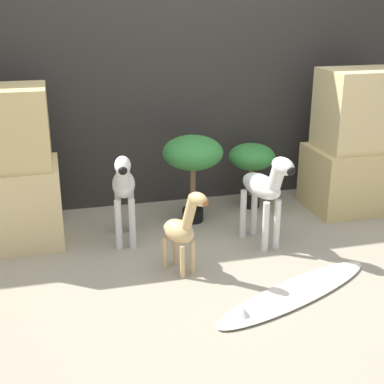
# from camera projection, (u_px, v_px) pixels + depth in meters

# --- Properties ---
(ground_plane) EXTENTS (14.00, 14.00, 0.00)m
(ground_plane) POSITION_uv_depth(u_px,v_px,m) (227.00, 272.00, 3.35)
(ground_plane) COLOR #9E937F
(wall_back) EXTENTS (6.40, 0.08, 2.20)m
(wall_back) POSITION_uv_depth(u_px,v_px,m) (177.00, 68.00, 4.22)
(wall_back) COLOR #2D2B28
(wall_back) RESTS_ON ground_plane
(rock_pillar_left) EXTENTS (0.73, 0.55, 1.08)m
(rock_pillar_left) POSITION_uv_depth(u_px,v_px,m) (3.00, 172.00, 3.60)
(rock_pillar_left) COLOR #DBC184
(rock_pillar_left) RESTS_ON ground_plane
(rock_pillar_right) EXTENTS (0.73, 0.55, 1.12)m
(rock_pillar_right) POSITION_uv_depth(u_px,v_px,m) (357.00, 147.00, 4.23)
(rock_pillar_right) COLOR #D1B775
(rock_pillar_right) RESTS_ON ground_plane
(zebra_right) EXTENTS (0.25, 0.53, 0.68)m
(zebra_right) POSITION_uv_depth(u_px,v_px,m) (265.00, 188.00, 3.58)
(zebra_right) COLOR silver
(zebra_right) RESTS_ON ground_plane
(zebra_left) EXTENTS (0.20, 0.53, 0.68)m
(zebra_left) POSITION_uv_depth(u_px,v_px,m) (124.00, 186.00, 3.62)
(zebra_left) COLOR silver
(zebra_left) RESTS_ON ground_plane
(giraffe_figurine) EXTENTS (0.27, 0.37, 0.57)m
(giraffe_figurine) POSITION_uv_depth(u_px,v_px,m) (182.00, 228.00, 3.25)
(giraffe_figurine) COLOR tan
(giraffe_figurine) RESTS_ON ground_plane
(potted_palm_front) EXTENTS (0.45, 0.45, 0.67)m
(potted_palm_front) POSITION_uv_depth(u_px,v_px,m) (193.00, 156.00, 3.95)
(potted_palm_front) COLOR black
(potted_palm_front) RESTS_ON ground_plane
(potted_palm_back) EXTENTS (0.37, 0.37, 0.53)m
(potted_palm_back) POSITION_uv_depth(u_px,v_px,m) (252.00, 160.00, 4.28)
(potted_palm_back) COLOR black
(potted_palm_back) RESTS_ON ground_plane
(surfboard) EXTENTS (1.20, 0.71, 0.07)m
(surfboard) POSITION_uv_depth(u_px,v_px,m) (294.00, 293.00, 3.09)
(surfboard) COLOR silver
(surfboard) RESTS_ON ground_plane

